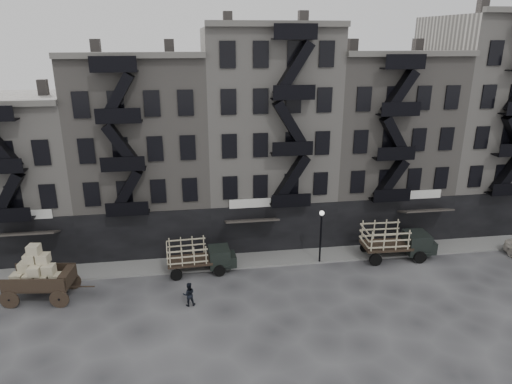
{
  "coord_description": "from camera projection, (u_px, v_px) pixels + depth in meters",
  "views": [
    {
      "loc": [
        -6.37,
        -27.44,
        16.45
      ],
      "look_at": [
        -1.68,
        4.0,
        5.5
      ],
      "focal_mm": 32.0,
      "sensor_mm": 36.0,
      "label": 1
    }
  ],
  "objects": [
    {
      "name": "sidewalk",
      "position": [
        278.0,
        258.0,
        35.39
      ],
      "size": [
        55.0,
        2.5,
        0.15
      ],
      "primitive_type": "cube",
      "color": "slate",
      "rests_on": "ground"
    },
    {
      "name": "stake_truck_east",
      "position": [
        396.0,
        239.0,
        35.07
      ],
      "size": [
        5.67,
        2.51,
        2.8
      ],
      "rotation": [
        0.0,
        0.0,
        -0.04
      ],
      "color": "black",
      "rests_on": "ground"
    },
    {
      "name": "building_midwest",
      "position": [
        145.0,
        151.0,
        37.26
      ],
      "size": [
        10.0,
        11.35,
        16.2
      ],
      "color": "slate",
      "rests_on": "ground"
    },
    {
      "name": "pedestrian_mid",
      "position": [
        189.0,
        294.0,
        29.07
      ],
      "size": [
        0.83,
        0.67,
        1.61
      ],
      "primitive_type": "imported",
      "rotation": [
        0.0,
        0.0,
        3.22
      ],
      "color": "black",
      "rests_on": "ground"
    },
    {
      "name": "building_center",
      "position": [
        266.0,
        135.0,
        38.32
      ],
      "size": [
        10.0,
        11.35,
        18.2
      ],
      "color": "#9F9A92",
      "rests_on": "ground"
    },
    {
      "name": "building_mideast",
      "position": [
        378.0,
        143.0,
        40.04
      ],
      "size": [
        10.0,
        11.35,
        16.2
      ],
      "color": "slate",
      "rests_on": "ground"
    },
    {
      "name": "pedestrian_west",
      "position": [
        41.0,
        280.0,
        30.47
      ],
      "size": [
        0.79,
        0.67,
        1.86
      ],
      "primitive_type": "imported",
      "rotation": [
        0.0,
        0.0,
        0.39
      ],
      "color": "black",
      "rests_on": "ground"
    },
    {
      "name": "wagon",
      "position": [
        36.0,
        270.0,
        29.39
      ],
      "size": [
        4.63,
        2.88,
        3.7
      ],
      "rotation": [
        0.0,
        0.0,
        -0.13
      ],
      "color": "black",
      "rests_on": "ground"
    },
    {
      "name": "stake_truck_west",
      "position": [
        199.0,
        254.0,
        33.04
      ],
      "size": [
        5.0,
        2.25,
        2.46
      ],
      "rotation": [
        0.0,
        0.0,
        0.05
      ],
      "color": "black",
      "rests_on": "ground"
    },
    {
      "name": "building_east",
      "position": [
        485.0,
        123.0,
        40.95
      ],
      "size": [
        10.0,
        11.35,
        19.2
      ],
      "color": "#9F9A92",
      "rests_on": "ground"
    },
    {
      "name": "ground",
      "position": [
        288.0,
        283.0,
        31.91
      ],
      "size": [
        140.0,
        140.0,
        0.0
      ],
      "primitive_type": "plane",
      "color": "#38383A",
      "rests_on": "ground"
    },
    {
      "name": "lamp_post",
      "position": [
        321.0,
        230.0,
        33.85
      ],
      "size": [
        0.36,
        0.36,
        4.28
      ],
      "color": "black",
      "rests_on": "ground"
    },
    {
      "name": "building_west",
      "position": [
        18.0,
        174.0,
        36.35
      ],
      "size": [
        10.0,
        11.35,
        13.2
      ],
      "color": "#9F9A92",
      "rests_on": "ground"
    }
  ]
}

